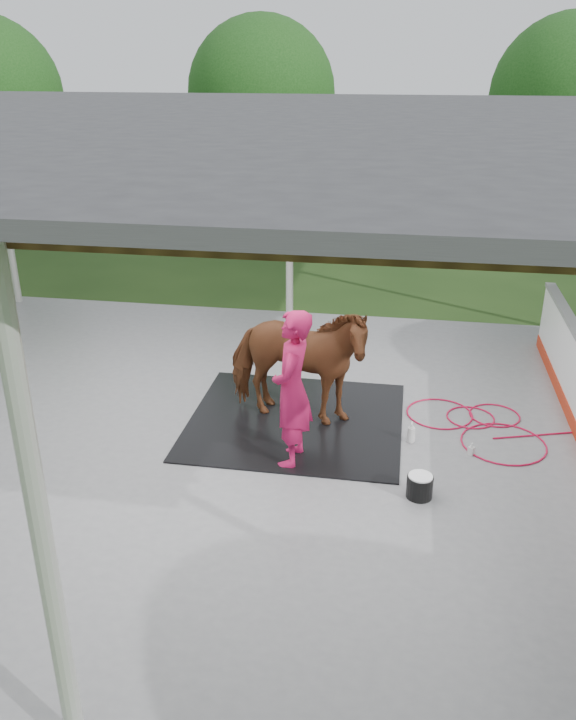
% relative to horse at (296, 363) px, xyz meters
% --- Properties ---
extents(ground, '(100.00, 100.00, 0.00)m').
position_rel_horse_xyz_m(ground, '(-0.79, -0.53, -0.94)').
color(ground, '#1E3814').
extents(concrete_slab, '(12.00, 10.00, 0.05)m').
position_rel_horse_xyz_m(concrete_slab, '(-0.79, -0.53, -0.91)').
color(concrete_slab, slate).
rests_on(concrete_slab, ground).
extents(pavilion_structure, '(12.60, 10.60, 4.05)m').
position_rel_horse_xyz_m(pavilion_structure, '(-0.79, -0.53, 3.03)').
color(pavilion_structure, beige).
rests_on(pavilion_structure, ground).
extents(tree_belt, '(28.00, 28.00, 5.80)m').
position_rel_horse_xyz_m(tree_belt, '(-0.49, 0.37, 2.85)').
color(tree_belt, '#382314').
rests_on(tree_belt, ground).
extents(rubber_mat, '(2.92, 2.74, 0.02)m').
position_rel_horse_xyz_m(rubber_mat, '(0.00, 0.00, -0.88)').
color(rubber_mat, black).
rests_on(rubber_mat, concrete_slab).
extents(horse, '(2.18, 1.25, 1.73)m').
position_rel_horse_xyz_m(horse, '(0.00, 0.00, 0.00)').
color(horse, brown).
rests_on(horse, rubber_mat).
extents(handler, '(0.52, 0.75, 2.00)m').
position_rel_horse_xyz_m(handler, '(0.12, -1.03, 0.11)').
color(handler, '#B7134A').
rests_on(handler, concrete_slab).
extents(wash_bucket, '(0.30, 0.30, 0.28)m').
position_rel_horse_xyz_m(wash_bucket, '(1.69, -1.56, -0.74)').
color(wash_bucket, black).
rests_on(wash_bucket, concrete_slab).
extents(soap_bottle_a, '(0.12, 0.12, 0.30)m').
position_rel_horse_xyz_m(soap_bottle_a, '(1.58, -0.32, -0.74)').
color(soap_bottle_a, silver).
rests_on(soap_bottle_a, concrete_slab).
extents(soap_bottle_b, '(0.10, 0.11, 0.17)m').
position_rel_horse_xyz_m(soap_bottle_b, '(2.35, -0.50, -0.81)').
color(soap_bottle_b, '#338CD8').
rests_on(soap_bottle_b, concrete_slab).
extents(hose_coil, '(2.35, 1.73, 0.02)m').
position_rel_horse_xyz_m(hose_coil, '(2.50, 0.26, -0.88)').
color(hose_coil, '#BA0D36').
rests_on(hose_coil, concrete_slab).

